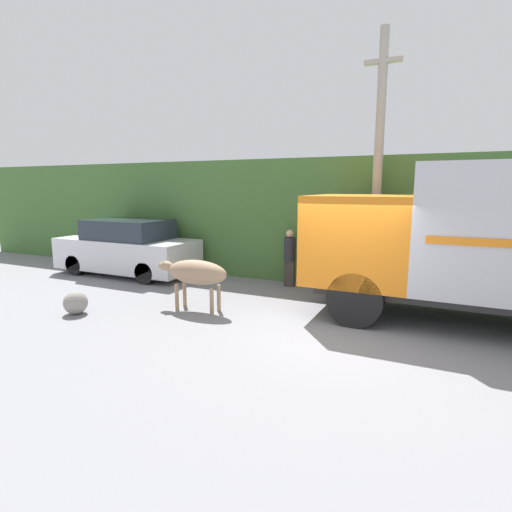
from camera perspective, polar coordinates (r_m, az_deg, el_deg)
name	(u,v)px	position (r m, az deg, el deg)	size (l,w,h in m)	color
ground_plane	(339,331)	(8.26, 11.77, -10.42)	(60.00, 60.00, 0.00)	gray
hillside_embankment	(386,218)	(13.89, 18.06, 5.20)	(32.00, 5.48, 3.65)	#426B33
building_backdrop	(213,229)	(14.67, -6.21, 3.92)	(4.36, 2.70, 2.63)	#C6B793
cargo_truck	(506,239)	(9.08, 32.16, 2.01)	(7.39, 2.36, 3.29)	#2D2D2D
brown_cow	(196,273)	(9.28, -8.64, -2.40)	(1.85, 0.57, 1.18)	#9E7F60
parked_suv	(127,248)	(13.64, -17.96, 1.05)	(4.68, 1.87, 1.80)	silver
pedestrian_on_hill	(290,255)	(11.44, 4.82, 0.08)	(0.38, 0.38, 1.64)	#38332D
utility_pole	(378,163)	(10.81, 17.04, 12.61)	(0.90, 0.23, 6.64)	#9E998E
roadside_rock	(76,303)	(9.91, -24.38, -6.08)	(0.52, 0.52, 0.52)	gray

